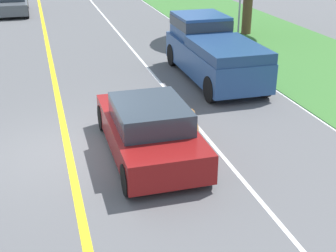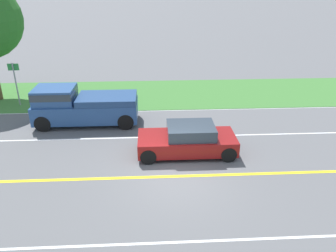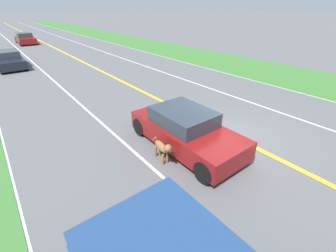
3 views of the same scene
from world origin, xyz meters
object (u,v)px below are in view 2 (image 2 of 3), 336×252
ego_car (188,140)px  street_sign (15,79)px  dog (179,131)px  pickup_truck (82,105)px

ego_car → street_sign: size_ratio=1.62×
ego_car → street_sign: 11.55m
ego_car → street_sign: street_sign is taller
ego_car → dog: (1.18, 0.25, -0.12)m
dog → pickup_truck: 5.50m
pickup_truck → street_sign: bearing=55.9°
dog → pickup_truck: bearing=72.1°
street_sign → dog: bearing=-119.8°
dog → street_sign: bearing=67.9°
dog → street_sign: size_ratio=0.47×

